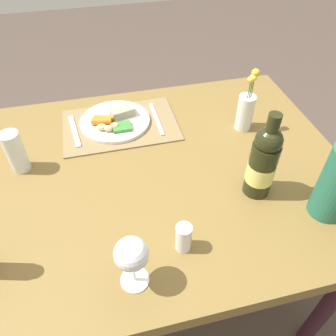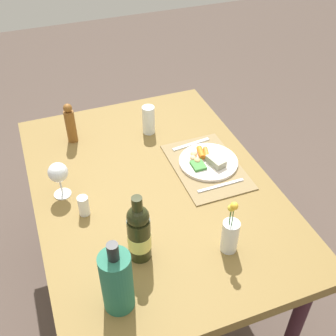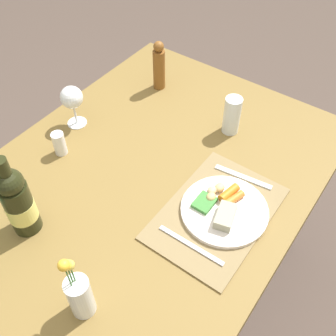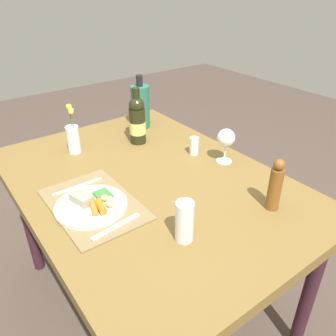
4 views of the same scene
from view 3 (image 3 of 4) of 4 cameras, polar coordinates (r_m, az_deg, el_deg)
The scene contains 12 objects.
ground_plane at distance 1.98m, azimuth -2.61°, elevation -16.50°, with size 8.00×8.00×0.00m, color #4D3F37.
dining_table at distance 1.38m, azimuth -3.60°, elevation -3.77°, with size 1.39×1.00×0.77m.
placemat at distance 1.24m, azimuth 6.91°, elevation -6.38°, with size 0.43×0.29×0.01m, color olive.
dinner_plate at distance 1.24m, azimuth 7.92°, elevation -5.71°, with size 0.27×0.27×0.05m.
fork at distance 1.17m, azimuth 3.29°, elevation -10.89°, with size 0.01×0.22×0.01m, color silver.
knife at distance 1.34m, azimuth 10.63°, elevation -1.25°, with size 0.02×0.20×0.01m, color silver.
water_tumbler at distance 1.46m, azimuth 9.03°, elevation 7.14°, with size 0.06×0.06×0.15m.
pepper_mill at distance 1.64m, azimuth -1.29°, elevation 14.27°, with size 0.05×0.05×0.21m.
wine_bottle at distance 1.19m, azimuth -20.58°, elevation -4.49°, with size 0.08×0.08×0.29m.
wine_glass at distance 1.48m, azimuth -13.52°, elevation 9.59°, with size 0.08×0.08×0.16m.
flower_vase at distance 1.04m, azimuth -12.52°, elevation -17.09°, with size 0.06×0.06×0.24m.
salt_shaker at distance 1.43m, azimuth -15.19°, elevation 3.39°, with size 0.04×0.04×0.09m, color white.
Camera 3 is at (-0.64, -0.57, 1.78)m, focal length 42.88 mm.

